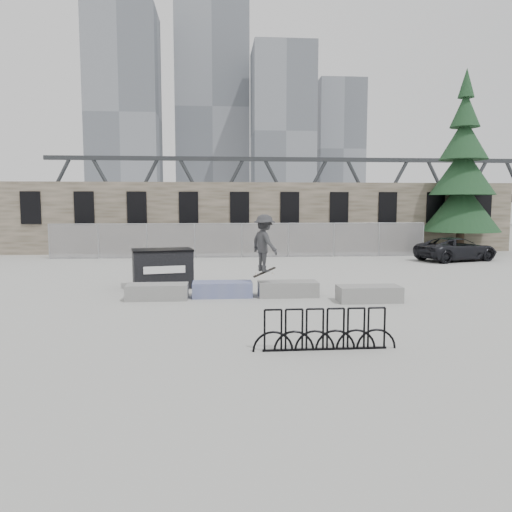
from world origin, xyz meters
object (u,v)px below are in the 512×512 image
at_px(planter_center_right, 288,288).
at_px(planter_far_left, 157,291).
at_px(suv, 456,249).
at_px(planter_offset, 369,293).
at_px(planter_center_left, 222,289).
at_px(spruce_tree, 462,180).
at_px(bike_rack, 325,330).
at_px(skateboarder, 264,243).
at_px(dumpster, 163,268).

bearing_deg(planter_center_right, planter_far_left, -177.46).
bearing_deg(planter_center_right, suv, 42.39).
bearing_deg(planter_offset, suv, 52.75).
xyz_separation_m(planter_center_left, spruce_tree, (15.36, 13.92, 4.39)).
distance_m(planter_offset, bike_rack, 5.78).
bearing_deg(skateboarder, suv, -78.75).
bearing_deg(bike_rack, dumpster, 116.98).
bearing_deg(suv, planter_far_left, 106.03).
distance_m(planter_center_right, planter_offset, 2.71).
distance_m(bike_rack, suv, 19.58).
bearing_deg(suv, planter_offset, 125.20).
bearing_deg(spruce_tree, skateboarder, -134.49).
bearing_deg(dumpster, planter_far_left, -100.43).
distance_m(spruce_tree, suv, 6.18).
xyz_separation_m(planter_center_left, skateboarder, (1.40, -0.28, 1.56)).
xyz_separation_m(planter_far_left, planter_center_right, (4.37, 0.19, 0.00)).
bearing_deg(skateboarder, spruce_tree, -74.07).
bearing_deg(suv, spruce_tree, -46.48).
bearing_deg(planter_center_left, suv, 36.86).
bearing_deg(dumpster, skateboarder, -45.16).
xyz_separation_m(spruce_tree, suv, (-2.27, -4.11, -4.02)).
xyz_separation_m(planter_center_left, suv, (13.08, 9.81, 0.37)).
bearing_deg(spruce_tree, planter_offset, -125.15).
bearing_deg(planter_offset, skateboarder, 163.89).
height_order(planter_far_left, dumpster, dumpster).
height_order(dumpster, spruce_tree, spruce_tree).
bearing_deg(planter_center_right, spruce_tree, 46.88).
relative_size(planter_center_left, planter_offset, 1.00).
relative_size(spruce_tree, skateboarder, 5.51).
bearing_deg(planter_offset, planter_center_right, 155.35).
relative_size(dumpster, suv, 0.52).
distance_m(planter_center_left, skateboarder, 2.11).
bearing_deg(spruce_tree, planter_center_left, -137.81).
distance_m(planter_far_left, planter_center_left, 2.16).
xyz_separation_m(bike_rack, skateboarder, (-0.71, 6.12, 1.39)).
bearing_deg(bike_rack, suv, 55.91).
distance_m(planter_center_left, planter_offset, 4.85).
xyz_separation_m(suv, skateboarder, (-11.68, -10.09, 1.19)).
height_order(planter_far_left, suv, suv).
xyz_separation_m(planter_center_right, skateboarder, (-0.82, -0.18, 1.56)).
bearing_deg(spruce_tree, suv, -118.94).
bearing_deg(planter_far_left, planter_center_left, 7.85).
distance_m(planter_center_left, spruce_tree, 21.19).
xyz_separation_m(planter_far_left, dumpster, (-0.07, 2.37, 0.46)).
xyz_separation_m(planter_offset, skateboarder, (-3.29, 0.95, 1.56)).
relative_size(planter_center_right, skateboarder, 0.96).
height_order(bike_rack, spruce_tree, spruce_tree).
relative_size(planter_offset, dumpster, 0.82).
bearing_deg(planter_center_left, planter_center_right, -2.61).
distance_m(planter_center_right, dumpster, 4.96).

